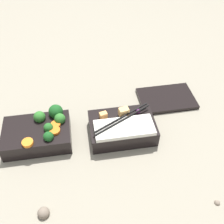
# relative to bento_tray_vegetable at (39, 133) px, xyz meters

# --- Properties ---
(ground_plane) EXTENTS (3.00, 3.00, 0.00)m
(ground_plane) POSITION_rel_bento_tray_vegetable_xyz_m (0.12, -0.01, -0.03)
(ground_plane) COLOR gray
(bento_tray_vegetable) EXTENTS (0.19, 0.14, 0.08)m
(bento_tray_vegetable) POSITION_rel_bento_tray_vegetable_xyz_m (0.00, 0.00, 0.00)
(bento_tray_vegetable) COLOR black
(bento_tray_vegetable) RESTS_ON ground_plane
(bento_tray_rice) EXTENTS (0.19, 0.13, 0.08)m
(bento_tray_rice) POSITION_rel_bento_tray_vegetable_xyz_m (0.24, -0.02, -0.00)
(bento_tray_rice) COLOR black
(bento_tray_rice) RESTS_ON ground_plane
(bento_lid) EXTENTS (0.19, 0.13, 0.01)m
(bento_lid) POSITION_rel_bento_tray_vegetable_xyz_m (0.42, 0.11, -0.02)
(bento_lid) COLOR black
(bento_lid) RESTS_ON ground_plane
(pebble_0) EXTENTS (0.01, 0.01, 0.01)m
(pebble_0) POSITION_rel_bento_tray_vegetable_xyz_m (0.43, -0.27, -0.03)
(pebble_0) COLOR #7A6B5B
(pebble_0) RESTS_ON ground_plane
(pebble_1) EXTENTS (0.03, 0.03, 0.03)m
(pebble_1) POSITION_rel_bento_tray_vegetable_xyz_m (0.01, -0.23, -0.02)
(pebble_1) COLOR #7A6B5B
(pebble_1) RESTS_ON ground_plane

